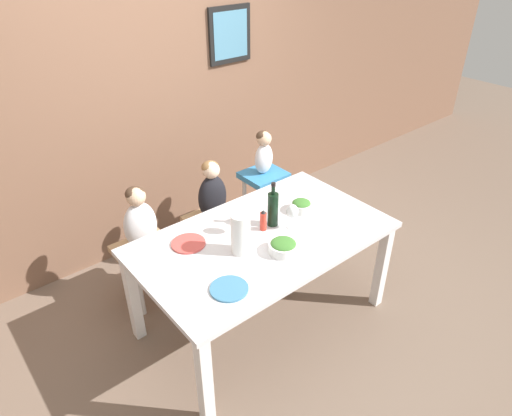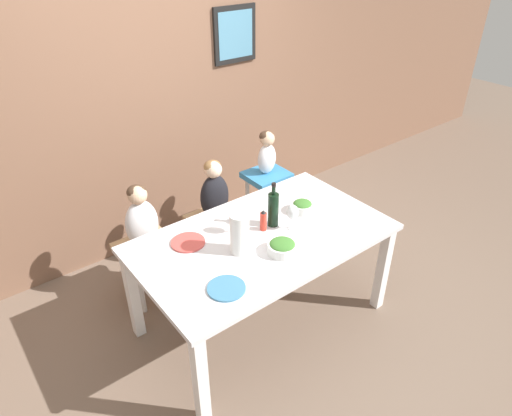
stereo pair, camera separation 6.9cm
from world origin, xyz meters
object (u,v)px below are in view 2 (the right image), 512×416
at_px(person_child_left, 141,217).
at_px(dinner_plate_back_left, 188,242).
at_px(chair_far_center, 216,225).
at_px(salad_bowl_small, 302,206).
at_px(paper_towel_roll, 240,233).
at_px(chair_right_highchair, 266,189).
at_px(wine_glass_near, 292,213).
at_px(wine_bottle, 273,209).
at_px(person_baby_right, 267,151).
at_px(dinner_plate_front_left, 226,288).
at_px(chair_far_left, 147,254).
at_px(wine_glass_far, 237,216).
at_px(person_child_center, 214,190).
at_px(salad_bowl_large, 282,247).

height_order(person_child_left, dinner_plate_back_left, person_child_left).
relative_size(chair_far_center, salad_bowl_small, 3.10).
xyz_separation_m(paper_towel_roll, dinner_plate_back_left, (-0.21, 0.27, -0.13)).
distance_m(chair_right_highchair, wine_glass_near, 0.96).
xyz_separation_m(chair_far_center, wine_bottle, (0.03, -0.68, 0.48)).
relative_size(person_child_left, person_baby_right, 1.34).
xyz_separation_m(chair_right_highchair, dinner_plate_front_left, (-1.12, -1.02, 0.21)).
relative_size(chair_far_left, wine_bottle, 1.47).
bearing_deg(wine_bottle, dinner_plate_front_left, -151.53).
distance_m(wine_bottle, dinner_plate_front_left, 0.71).
relative_size(paper_towel_roll, dinner_plate_front_left, 1.24).
distance_m(wine_glass_far, dinner_plate_back_left, 0.36).
bearing_deg(salad_bowl_small, chair_right_highchair, 71.66).
bearing_deg(wine_bottle, person_baby_right, 53.86).
bearing_deg(chair_far_center, dinner_plate_front_left, -120.04).
bearing_deg(person_baby_right, person_child_left, -179.98).
relative_size(chair_far_center, dinner_plate_front_left, 2.15).
relative_size(chair_far_left, person_child_left, 0.95).
distance_m(chair_far_left, salad_bowl_small, 1.22).
xyz_separation_m(wine_glass_near, wine_glass_far, (-0.32, 0.19, 0.00)).
distance_m(paper_towel_roll, dinner_plate_front_left, 0.38).
xyz_separation_m(wine_bottle, paper_towel_roll, (-0.35, -0.10, 0.01)).
xyz_separation_m(chair_far_center, dinner_plate_back_left, (-0.53, -0.51, 0.36)).
xyz_separation_m(chair_right_highchair, paper_towel_roll, (-0.85, -0.78, 0.34)).
height_order(person_child_center, dinner_plate_front_left, person_child_center).
height_order(person_child_left, salad_bowl_small, person_child_left).
bearing_deg(dinner_plate_front_left, wine_glass_far, 47.69).
relative_size(wine_glass_near, salad_bowl_large, 0.97).
bearing_deg(salad_bowl_large, person_child_center, 82.83).
bearing_deg(salad_bowl_large, wine_bottle, 61.07).
distance_m(chair_far_left, wine_bottle, 1.06).
relative_size(chair_right_highchair, person_baby_right, 1.88).
xyz_separation_m(wine_glass_far, dinner_plate_back_left, (-0.32, 0.10, -0.12)).
height_order(wine_bottle, salad_bowl_small, wine_bottle).
distance_m(salad_bowl_large, dinner_plate_back_left, 0.61).
distance_m(wine_glass_near, dinner_plate_back_left, 0.71).
height_order(chair_far_left, wine_bottle, wine_bottle).
bearing_deg(wine_glass_near, person_baby_right, 61.81).
bearing_deg(dinner_plate_front_left, person_baby_right, 42.35).
xyz_separation_m(chair_far_left, person_child_left, (-0.00, 0.00, 0.33)).
bearing_deg(chair_right_highchair, paper_towel_roll, -137.39).
bearing_deg(salad_bowl_large, salad_bowl_small, 32.87).
distance_m(person_child_center, salad_bowl_small, 0.75).
relative_size(paper_towel_roll, dinner_plate_back_left, 1.24).
bearing_deg(person_child_center, paper_towel_roll, -112.33).
bearing_deg(person_baby_right, wine_bottle, -126.14).
height_order(chair_far_left, wine_glass_near, wine_glass_near).
bearing_deg(salad_bowl_small, dinner_plate_back_left, 168.51).
bearing_deg(chair_far_left, paper_towel_roll, -68.84).
height_order(chair_right_highchair, dinner_plate_front_left, dinner_plate_front_left).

